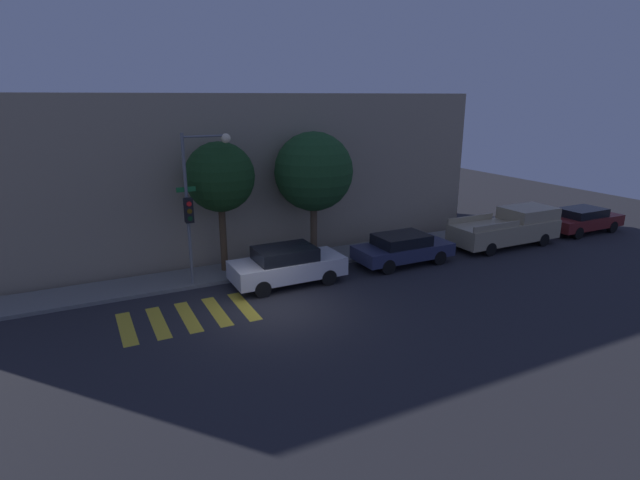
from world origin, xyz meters
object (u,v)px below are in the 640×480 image
pickup_truck (509,227)px  tree_midblock (314,172)px  sedan_near_corner (287,265)px  traffic_light_pole (197,193)px  sedan_middle (403,248)px  tree_near_corner (220,178)px  sedan_far_end (582,219)px

pickup_truck → tree_midblock: size_ratio=1.00×
sedan_near_corner → pickup_truck: size_ratio=0.78×
traffic_light_pole → sedan_near_corner: (2.99, -1.27, -2.86)m
pickup_truck → traffic_light_pole: bearing=175.1°
sedan_middle → traffic_light_pole: bearing=171.4°
traffic_light_pole → tree_midblock: size_ratio=1.03×
traffic_light_pole → tree_near_corner: traffic_light_pole is taller
pickup_truck → sedan_far_end: (5.41, -0.00, -0.19)m
sedan_middle → pickup_truck: 6.30m
traffic_light_pole → sedan_near_corner: bearing=-23.0°
sedan_middle → tree_midblock: (-3.16, 2.32, 3.22)m
traffic_light_pole → pickup_truck: bearing=-4.9°
sedan_middle → sedan_far_end: size_ratio=0.97×
traffic_light_pole → tree_near_corner: bearing=41.7°
tree_near_corner → tree_midblock: 4.10m
traffic_light_pole → tree_midblock: traffic_light_pole is taller
sedan_near_corner → sedan_middle: size_ratio=1.02×
pickup_truck → tree_near_corner: size_ratio=1.04×
sedan_near_corner → tree_midblock: 4.53m
sedan_near_corner → tree_near_corner: 4.34m
tree_near_corner → tree_midblock: (4.10, 0.00, -0.05)m
pickup_truck → tree_midblock: (-9.45, 2.32, 3.03)m
pickup_truck → sedan_far_end: 5.41m
traffic_light_pole → pickup_truck: size_ratio=1.03×
traffic_light_pole → tree_midblock: 5.39m
sedan_near_corner → traffic_light_pole: bearing=157.0°
sedan_middle → pickup_truck: size_ratio=0.77×
pickup_truck → tree_near_corner: bearing=170.3°
traffic_light_pole → sedan_middle: traffic_light_pole is taller
sedan_near_corner → sedan_middle: (5.44, 0.00, -0.08)m
traffic_light_pole → sedan_near_corner: 4.33m
sedan_near_corner → tree_midblock: size_ratio=0.77×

